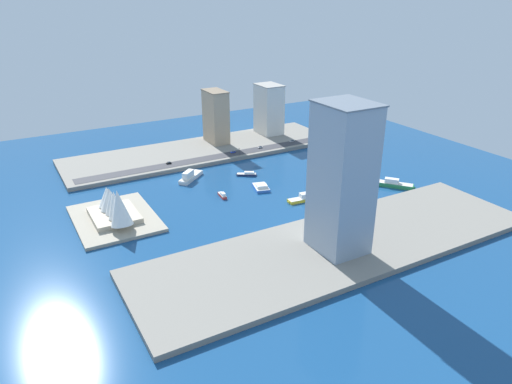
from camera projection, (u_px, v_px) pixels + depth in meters
ground_plane at (257, 189)px, 343.27m from camera, size 440.00×440.00×0.00m
quay_west at (341, 245)px, 265.88m from camera, size 70.00×240.00×3.15m
quay_east at (203, 151)px, 419.41m from camera, size 70.00×240.00×3.15m
peninsula_point at (115, 218)px, 297.75m from camera, size 62.71×48.19×2.00m
road_strip at (215, 157)px, 398.76m from camera, size 12.13×228.00×0.15m
ferry_yellow_fast at (304, 198)px, 324.19m from camera, size 8.17×22.40×5.50m
ferry_green_doubledeck at (394, 184)px, 346.75m from camera, size 25.50×22.23×6.11m
tugboat_red at (222, 195)px, 330.38m from camera, size 12.13×4.10×3.61m
catamaran_blue at (261, 187)px, 343.34m from camera, size 18.72×13.80×3.91m
patrol_launch_navy at (247, 174)px, 367.95m from camera, size 11.43×15.26×3.10m
ferry_white_commuter at (190, 176)px, 359.72m from camera, size 22.48×25.01×7.71m
tower_tall_glass at (342, 179)px, 244.65m from camera, size 29.70×25.48×80.25m
apartment_midrise_tan at (216, 117)px, 428.66m from camera, size 27.20×16.01×47.19m
hotel_broad_white at (269, 109)px, 455.49m from camera, size 27.07×20.49×46.98m
suv_black at (169, 163)px, 382.81m from camera, size 2.08×4.31×1.54m
hatchback_blue at (233, 152)px, 408.24m from camera, size 2.04×4.47×1.49m
sedan_silver at (292, 141)px, 437.00m from camera, size 2.05×4.96×1.57m
van_white at (260, 147)px, 420.40m from camera, size 2.20×4.36×1.43m
traffic_light_waterfront at (239, 151)px, 400.18m from camera, size 0.36×0.36×6.50m
opera_landmark at (114, 205)px, 291.84m from camera, size 47.16×27.42×25.31m
park_tree_cluster at (331, 233)px, 262.83m from camera, size 16.59×13.41×9.73m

